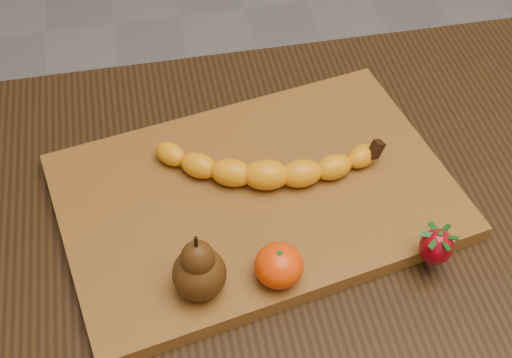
{
  "coord_description": "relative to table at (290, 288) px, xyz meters",
  "views": [
    {
      "loc": [
        -0.14,
        -0.47,
        1.41
      ],
      "look_at": [
        -0.03,
        0.07,
        0.8
      ],
      "focal_mm": 50.0,
      "sensor_mm": 36.0,
      "label": 1
    }
  ],
  "objects": [
    {
      "name": "table",
      "position": [
        0.0,
        0.0,
        0.0
      ],
      "size": [
        1.0,
        0.7,
        0.76
      ],
      "color": "black",
      "rests_on": "ground"
    },
    {
      "name": "cutting_board",
      "position": [
        -0.03,
        0.07,
        0.11
      ],
      "size": [
        0.5,
        0.38,
        0.02
      ],
      "primitive_type": "cube",
      "rotation": [
        0.0,
        0.0,
        0.18
      ],
      "color": "brown",
      "rests_on": "table"
    },
    {
      "name": "banana",
      "position": [
        -0.02,
        0.07,
        0.14
      ],
      "size": [
        0.24,
        0.11,
        0.04
      ],
      "primitive_type": null,
      "rotation": [
        0.0,
        0.0,
        -0.21
      ],
      "color": "orange",
      "rests_on": "cutting_board"
    },
    {
      "name": "pear",
      "position": [
        -0.11,
        -0.06,
        0.16
      ],
      "size": [
        0.06,
        0.06,
        0.09
      ],
      "primitive_type": null,
      "rotation": [
        0.0,
        0.0,
        0.05
      ],
      "color": "#41240A",
      "rests_on": "cutting_board"
    },
    {
      "name": "mandarin",
      "position": [
        -0.03,
        -0.06,
        0.14
      ],
      "size": [
        0.07,
        0.07,
        0.04
      ],
      "primitive_type": "ellipsoid",
      "rotation": [
        0.0,
        0.0,
        0.35
      ],
      "color": "#DD3602",
      "rests_on": "cutting_board"
    },
    {
      "name": "strawberry",
      "position": [
        0.14,
        -0.07,
        0.14
      ],
      "size": [
        0.05,
        0.05,
        0.04
      ],
      "primitive_type": null,
      "rotation": [
        0.0,
        0.0,
        -0.36
      ],
      "color": "maroon",
      "rests_on": "cutting_board"
    }
  ]
}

